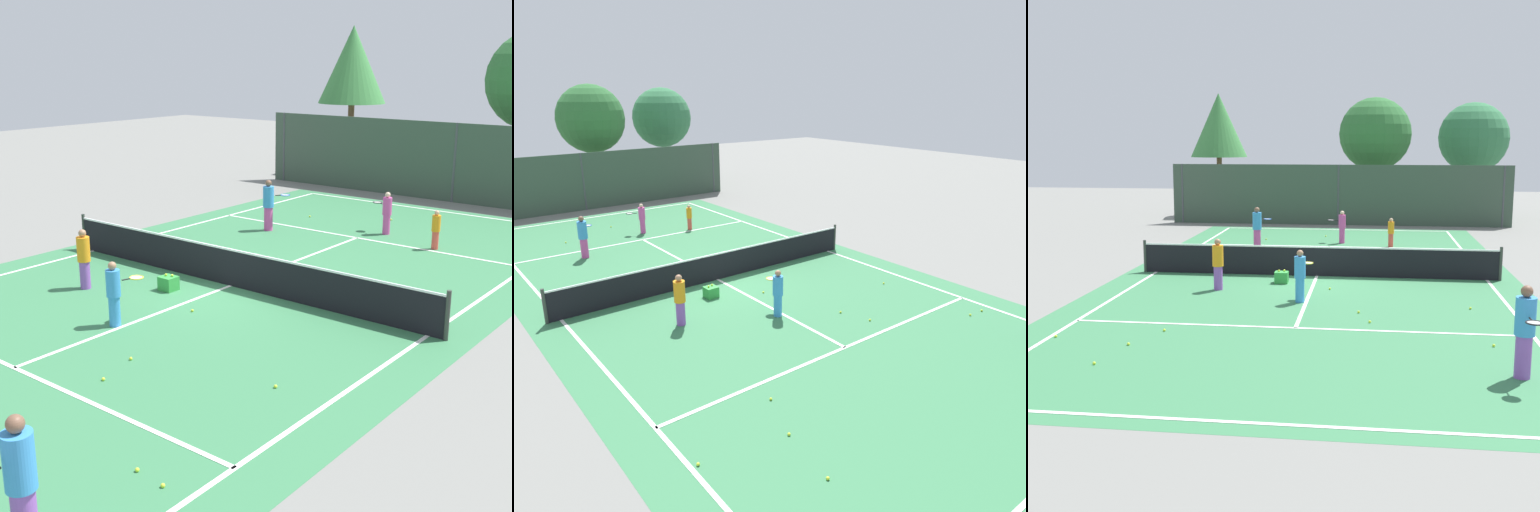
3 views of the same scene
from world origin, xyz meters
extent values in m
plane|color=slate|center=(0.00, 0.00, 0.00)|extent=(80.00, 80.00, 0.00)
cube|color=#387A4C|center=(0.00, 0.00, 0.00)|extent=(13.00, 25.00, 0.00)
cube|color=white|center=(-5.50, 0.00, 0.01)|extent=(0.10, 24.00, 0.01)
cube|color=white|center=(5.50, 0.00, 0.01)|extent=(0.10, 24.00, 0.01)
cube|color=white|center=(0.00, 12.00, 0.01)|extent=(11.00, 0.10, 0.01)
cube|color=white|center=(0.00, -6.40, 0.01)|extent=(11.00, 0.10, 0.01)
cube|color=white|center=(0.00, 6.40, 0.01)|extent=(11.00, 0.10, 0.01)
cube|color=white|center=(0.00, 0.00, 0.01)|extent=(0.10, 12.80, 0.01)
cylinder|color=#333833|center=(-5.90, 0.00, 0.55)|extent=(0.10, 0.10, 1.10)
cylinder|color=#333833|center=(5.90, 0.00, 0.55)|extent=(0.10, 0.10, 1.10)
cube|color=black|center=(0.00, 0.00, 0.47)|extent=(11.80, 0.03, 0.95)
cube|color=white|center=(0.00, 0.00, 0.97)|extent=(11.80, 0.04, 0.05)
cube|color=#384C3D|center=(0.00, 14.00, 1.60)|extent=(18.00, 0.06, 3.20)
cylinder|color=#3F4447|center=(0.00, 14.00, 1.60)|extent=(0.12, 0.12, 3.20)
cylinder|color=#3F4447|center=(8.50, 14.00, 1.60)|extent=(0.12, 0.12, 3.20)
cylinder|color=brown|center=(1.89, 17.23, 1.64)|extent=(0.42, 0.42, 3.29)
sphere|color=#2D6B33|center=(1.89, 17.23, 4.82)|extent=(4.09, 4.09, 4.09)
cylinder|color=brown|center=(7.62, 19.27, 1.54)|extent=(0.29, 0.29, 3.09)
sphere|color=#337547|center=(7.62, 19.27, 4.62)|extent=(4.09, 4.09, 4.09)
cylinder|color=#D14799|center=(-2.93, 5.46, 0.41)|extent=(0.30, 0.30, 0.81)
cylinder|color=#388CD8|center=(-2.93, 5.46, 1.16)|extent=(0.37, 0.37, 0.71)
sphere|color=brown|center=(-2.93, 5.46, 1.63)|extent=(0.22, 0.22, 0.22)
cylinder|color=black|center=(-2.72, 5.72, 1.20)|extent=(0.15, 0.17, 0.03)
torus|color=blue|center=(-2.56, 5.91, 1.20)|extent=(0.46, 0.46, 0.03)
cylinder|color=silver|center=(-2.56, 5.91, 1.20)|extent=(0.39, 0.39, 0.00)
cylinder|color=#388CD8|center=(-0.18, -3.73, 0.34)|extent=(0.25, 0.25, 0.69)
cylinder|color=#388CD8|center=(-0.18, -3.73, 0.99)|extent=(0.32, 0.32, 0.60)
sphere|color=#A37556|center=(-0.18, -3.73, 1.38)|extent=(0.19, 0.19, 0.19)
cylinder|color=black|center=(-0.09, -3.44, 1.02)|extent=(0.09, 0.20, 0.03)
torus|color=yellow|center=(-0.02, -3.20, 1.02)|extent=(0.41, 0.41, 0.03)
cylinder|color=silver|center=(-0.02, -3.20, 1.02)|extent=(0.34, 0.34, 0.00)
cylinder|color=#E54C3F|center=(2.60, 6.68, 0.29)|extent=(0.21, 0.21, 0.57)
cylinder|color=orange|center=(2.60, 6.68, 0.82)|extent=(0.26, 0.26, 0.50)
sphere|color=tan|center=(2.60, 6.68, 1.15)|extent=(0.15, 0.15, 0.15)
cylinder|color=#D14799|center=(0.50, 7.46, 0.33)|extent=(0.24, 0.24, 0.67)
cylinder|color=#D14799|center=(0.50, 7.46, 0.96)|extent=(0.31, 0.31, 0.58)
sphere|color=beige|center=(0.50, 7.46, 1.34)|extent=(0.18, 0.18, 0.18)
cylinder|color=black|center=(0.23, 7.59, 0.99)|extent=(0.19, 0.11, 0.03)
torus|color=black|center=(0.00, 7.70, 0.99)|extent=(0.44, 0.44, 0.03)
cylinder|color=silver|center=(0.00, 7.70, 0.99)|extent=(0.37, 0.37, 0.00)
cylinder|color=purple|center=(-2.79, -2.46, 0.36)|extent=(0.27, 0.27, 0.73)
cylinder|color=orange|center=(-2.79, -2.46, 1.04)|extent=(0.33, 0.33, 0.63)
sphere|color=#A37556|center=(-2.79, -2.46, 1.46)|extent=(0.20, 0.20, 0.20)
cube|color=green|center=(-1.02, -1.24, 0.18)|extent=(0.42, 0.39, 0.36)
sphere|color=#CCE533|center=(-1.11, -1.24, 0.39)|extent=(0.07, 0.07, 0.07)
sphere|color=#CCE533|center=(-0.94, -1.18, 0.39)|extent=(0.07, 0.07, 0.07)
sphere|color=#CCE533|center=(-0.34, 9.41, 0.03)|extent=(0.07, 0.07, 0.07)
sphere|color=#CCE533|center=(5.02, -7.38, 0.03)|extent=(0.07, 0.07, 0.07)
sphere|color=#CCE533|center=(1.77, -5.70, 0.03)|extent=(0.07, 0.07, 0.07)
sphere|color=#CCE533|center=(-2.95, 8.02, 0.03)|extent=(0.07, 0.07, 0.07)
sphere|color=#CCE533|center=(1.47, -4.77, 0.03)|extent=(0.07, 0.07, 0.07)
sphere|color=#CCE533|center=(3.10, 0.03, 0.03)|extent=(0.07, 0.07, 0.07)
sphere|color=#CCE533|center=(-3.04, -7.07, 0.03)|extent=(0.07, 0.07, 0.07)
sphere|color=#CCE533|center=(-3.49, -8.24, 0.03)|extent=(0.07, 0.07, 0.07)
sphere|color=#CCE533|center=(4.43, -3.98, 0.03)|extent=(0.07, 0.07, 0.07)
sphere|color=#CCE533|center=(-5.35, -7.87, 0.03)|extent=(0.07, 0.07, 0.07)
sphere|color=#CCE533|center=(0.55, -2.04, 0.03)|extent=(0.07, 0.07, 0.07)
sphere|color=#CCE533|center=(4.46, -7.33, 0.03)|extent=(0.07, 0.07, 0.07)
sphere|color=#CCE533|center=(-3.71, -9.59, 0.03)|extent=(0.07, 0.07, 0.07)
camera|label=1|loc=(11.29, -13.24, 5.72)|focal=49.50mm
camera|label=2|loc=(-8.95, -14.67, 6.59)|focal=35.42mm
camera|label=3|loc=(1.73, -22.01, 4.44)|focal=47.50mm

